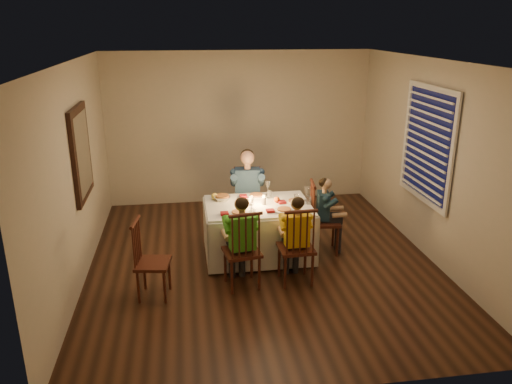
{
  "coord_description": "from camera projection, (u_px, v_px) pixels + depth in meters",
  "views": [
    {
      "loc": [
        -0.97,
        -5.92,
        3.02
      ],
      "look_at": [
        -0.06,
        0.15,
        0.94
      ],
      "focal_mm": 35.0,
      "sensor_mm": 36.0,
      "label": 1
    }
  ],
  "objects": [
    {
      "name": "child_green",
      "position": [
        242.0,
        285.0,
        6.05
      ],
      "size": [
        0.45,
        0.42,
        1.14
      ],
      "primitive_type": null,
      "rotation": [
        0.0,
        0.0,
        3.3
      ],
      "color": "green",
      "rests_on": "ground"
    },
    {
      "name": "child_teal",
      "position": [
        323.0,
        251.0,
        6.97
      ],
      "size": [
        0.37,
        0.39,
        1.06
      ],
      "primitive_type": null,
      "rotation": [
        0.0,
        0.0,
        1.44
      ],
      "color": "#193140",
      "rests_on": "ground"
    },
    {
      "name": "candle_right",
      "position": [
        264.0,
        201.0,
        6.59
      ],
      "size": [
        0.06,
        0.06,
        0.1
      ],
      "primitive_type": "cylinder",
      "color": "silver",
      "rests_on": "dining_table"
    },
    {
      "name": "chair_near_left",
      "position": [
        242.0,
        285.0,
        6.05
      ],
      "size": [
        0.47,
        0.45,
        1.01
      ],
      "primitive_type": null,
      "rotation": [
        0.0,
        0.0,
        3.3
      ],
      "color": "#3B1B10",
      "rests_on": "ground"
    },
    {
      "name": "squash",
      "position": [
        215.0,
        196.0,
        6.78
      ],
      "size": [
        0.09,
        0.09,
        0.09
      ],
      "primitive_type": "sphere",
      "color": "yellow",
      "rests_on": "dining_table"
    },
    {
      "name": "wall_mirror",
      "position": [
        81.0,
        153.0,
        6.13
      ],
      "size": [
        0.06,
        0.95,
        1.15
      ],
      "color": "black",
      "rests_on": "wall_left"
    },
    {
      "name": "serving_bowl",
      "position": [
        223.0,
        198.0,
        6.76
      ],
      "size": [
        0.25,
        0.25,
        0.06
      ],
      "primitive_type": "imported",
      "rotation": [
        0.0,
        0.0,
        -0.1
      ],
      "color": "white",
      "rests_on": "dining_table"
    },
    {
      "name": "orange_fruit",
      "position": [
        277.0,
        200.0,
        6.67
      ],
      "size": [
        0.08,
        0.08,
        0.08
      ],
      "primitive_type": "sphere",
      "color": "orange",
      "rests_on": "dining_table"
    },
    {
      "name": "chair_end",
      "position": [
        323.0,
        251.0,
        6.97
      ],
      "size": [
        0.44,
        0.46,
        1.01
      ],
      "primitive_type": null,
      "rotation": [
        0.0,
        0.0,
        1.44
      ],
      "color": "#3B1B10",
      "rests_on": "ground"
    },
    {
      "name": "wall_left",
      "position": [
        76.0,
        176.0,
        5.91
      ],
      "size": [
        0.02,
        5.0,
        2.6
      ],
      "primitive_type": "cube",
      "color": "#BAB29E",
      "rests_on": "ground"
    },
    {
      "name": "wall_back",
      "position": [
        239.0,
        128.0,
        8.57
      ],
      "size": [
        4.5,
        0.02,
        2.6
      ],
      "primitive_type": "cube",
      "color": "#BAB29E",
      "rests_on": "ground"
    },
    {
      "name": "ground",
      "position": [
        262.0,
        262.0,
        6.65
      ],
      "size": [
        5.0,
        5.0,
        0.0
      ],
      "primitive_type": "plane",
      "color": "black",
      "rests_on": "ground"
    },
    {
      "name": "adult",
      "position": [
        248.0,
        234.0,
        7.53
      ],
      "size": [
        0.53,
        0.5,
        1.3
      ],
      "primitive_type": null,
      "rotation": [
        0.0,
        0.0,
        -0.11
      ],
      "color": "navy",
      "rests_on": "ground"
    },
    {
      "name": "dining_table",
      "position": [
        258.0,
        220.0,
        6.67
      ],
      "size": [
        1.42,
        1.03,
        0.71
      ],
      "rotation": [
        0.0,
        0.0,
        0.0
      ],
      "color": "white",
      "rests_on": "ground"
    },
    {
      "name": "setting_adult",
      "position": [
        256.0,
        196.0,
        6.9
      ],
      "size": [
        0.26,
        0.26,
        0.02
      ],
      "primitive_type": "cylinder",
      "rotation": [
        0.0,
        0.0,
        0.0
      ],
      "color": "white",
      "rests_on": "dining_table"
    },
    {
      "name": "setting_yellow",
      "position": [
        284.0,
        210.0,
        6.37
      ],
      "size": [
        0.26,
        0.26,
        0.02
      ],
      "primitive_type": "cylinder",
      "rotation": [
        0.0,
        0.0,
        0.0
      ],
      "color": "white",
      "rests_on": "dining_table"
    },
    {
      "name": "chair_near_right",
      "position": [
        295.0,
        281.0,
        6.15
      ],
      "size": [
        0.43,
        0.41,
        1.01
      ],
      "primitive_type": null,
      "rotation": [
        0.0,
        0.0,
        3.17
      ],
      "color": "#3B1B10",
      "rests_on": "ground"
    },
    {
      "name": "setting_teal",
      "position": [
        295.0,
        202.0,
        6.67
      ],
      "size": [
        0.26,
        0.26,
        0.02
      ],
      "primitive_type": "cylinder",
      "rotation": [
        0.0,
        0.0,
        0.0
      ],
      "color": "white",
      "rests_on": "dining_table"
    },
    {
      "name": "window_blinds",
      "position": [
        427.0,
        145.0,
        6.57
      ],
      "size": [
        0.07,
        1.34,
        1.54
      ],
      "color": "black",
      "rests_on": "wall_right"
    },
    {
      "name": "chair_extra",
      "position": [
        155.0,
        296.0,
        5.82
      ],
      "size": [
        0.43,
        0.44,
        0.95
      ],
      "primitive_type": null,
      "rotation": [
        0.0,
        0.0,
        1.41
      ],
      "color": "#3B1B10",
      "rests_on": "ground"
    },
    {
      "name": "chair_adult",
      "position": [
        248.0,
        234.0,
        7.53
      ],
      "size": [
        0.45,
        0.44,
        1.01
      ],
      "primitive_type": null,
      "rotation": [
        0.0,
        0.0,
        -0.11
      ],
      "color": "#3B1B10",
      "rests_on": "ground"
    },
    {
      "name": "setting_green",
      "position": [
        239.0,
        213.0,
        6.28
      ],
      "size": [
        0.26,
        0.26,
        0.02
      ],
      "primitive_type": "cylinder",
      "rotation": [
        0.0,
        0.0,
        0.0
      ],
      "color": "white",
      "rests_on": "dining_table"
    },
    {
      "name": "candle_left",
      "position": [
        252.0,
        201.0,
        6.57
      ],
      "size": [
        0.06,
        0.06,
        0.1
      ],
      "primitive_type": "cylinder",
      "color": "silver",
      "rests_on": "dining_table"
    },
    {
      "name": "wall_right",
      "position": [
        432.0,
        161.0,
        6.54
      ],
      "size": [
        0.02,
        5.0,
        2.6
      ],
      "primitive_type": "cube",
      "color": "#BAB29E",
      "rests_on": "ground"
    },
    {
      "name": "child_yellow",
      "position": [
        295.0,
        281.0,
        6.15
      ],
      "size": [
        0.39,
        0.36,
        1.11
      ],
      "primitive_type": null,
      "rotation": [
        0.0,
        0.0,
        3.17
      ],
      "color": "yellow",
      "rests_on": "ground"
    },
    {
      "name": "ceiling",
      "position": [
        263.0,
        61.0,
        5.81
      ],
      "size": [
        5.0,
        5.0,
        0.0
      ],
      "primitive_type": "plane",
      "color": "white",
      "rests_on": "wall_back"
    }
  ]
}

